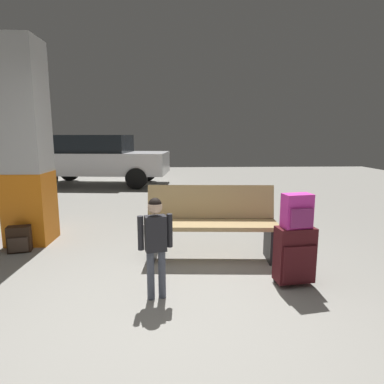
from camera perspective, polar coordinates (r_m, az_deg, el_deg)
name	(u,v)px	position (r m, az deg, el deg)	size (l,w,h in m)	color
ground_plane	(174,213)	(6.68, -3.09, -3.64)	(18.00, 18.00, 0.10)	gray
structural_pillar	(25,145)	(5.08, -26.99, 7.27)	(0.57, 0.57, 2.77)	orange
bench	(211,223)	(4.07, 3.33, -5.37)	(1.63, 0.61, 0.89)	tan
suitcase	(295,255)	(3.52, 17.41, -10.36)	(0.40, 0.27, 0.60)	#471419
backpack_bright	(297,211)	(3.40, 17.81, -3.21)	(0.30, 0.23, 0.34)	#D833A5
child	(155,238)	(3.03, -6.37, -7.87)	(0.32, 0.19, 0.96)	#4C5160
backpack_dark_floor	(19,239)	(4.88, -27.79, -7.28)	(0.31, 0.24, 0.34)	black
parked_car_far	(98,158)	(10.46, -15.98, 5.64)	(4.24, 2.09, 1.51)	silver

